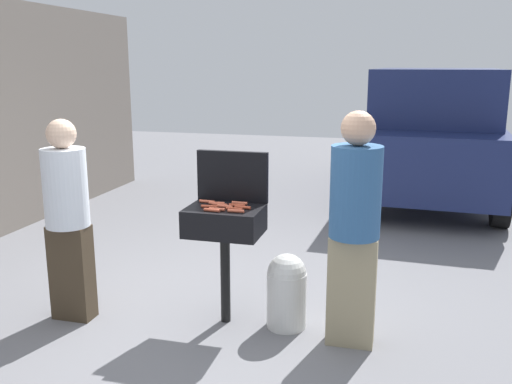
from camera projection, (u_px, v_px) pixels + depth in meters
name	position (u px, v px, depth m)	size (l,w,h in m)	color
ground_plane	(209.00, 317.00, 4.74)	(24.00, 24.00, 0.00)	slate
bbq_grill	(225.00, 225.00, 4.48)	(0.60, 0.44, 0.98)	black
grill_lid_open	(232.00, 176.00, 4.61)	(0.60, 0.05, 0.42)	black
hot_dog_0	(237.00, 205.00, 4.47)	(0.03, 0.03, 0.13)	#AD4228
hot_dog_1	(207.00, 202.00, 4.59)	(0.03, 0.03, 0.13)	#C6593D
hot_dog_2	(217.00, 209.00, 4.34)	(0.03, 0.03, 0.13)	#C6593D
hot_dog_3	(209.00, 207.00, 4.42)	(0.03, 0.03, 0.13)	#AD4228
hot_dog_4	(234.00, 209.00, 4.35)	(0.03, 0.03, 0.13)	#AD4228
hot_dog_5	(220.00, 205.00, 4.48)	(0.03, 0.03, 0.13)	#B74C33
hot_dog_6	(212.00, 210.00, 4.32)	(0.03, 0.03, 0.13)	#B74C33
hot_dog_7	(240.00, 203.00, 4.53)	(0.03, 0.03, 0.13)	#C6593D
hot_dog_8	(243.00, 207.00, 4.40)	(0.03, 0.03, 0.13)	#AD4228
hot_dog_9	(217.00, 203.00, 4.53)	(0.03, 0.03, 0.13)	#C6593D
hot_dog_10	(236.00, 211.00, 4.29)	(0.03, 0.03, 0.13)	#C6593D
hot_dog_11	(225.00, 206.00, 4.43)	(0.03, 0.03, 0.13)	#C6593D
propane_tank	(287.00, 290.00, 4.49)	(0.32, 0.32, 0.62)	silver
person_left	(67.00, 213.00, 4.53)	(0.35, 0.35, 1.67)	#3F3323
person_right	(354.00, 222.00, 4.09)	(0.37, 0.37, 1.77)	gray
parked_minivan	(433.00, 133.00, 8.76)	(2.20, 4.48, 2.02)	navy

